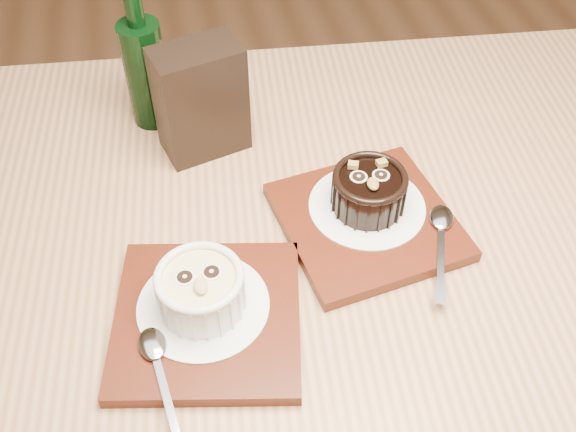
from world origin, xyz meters
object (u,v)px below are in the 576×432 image
ramekin_white (201,289)px  green_bottle (146,70)px  table (298,310)px  tray_left (207,318)px  ramekin_dark (369,189)px  condiment_stand (201,100)px  tray_right (367,222)px

ramekin_white → green_bottle: (-0.02, 0.32, 0.03)m
table → ramekin_white: ramekin_white is taller
tray_left → ramekin_dark: bearing=28.3°
tray_left → green_bottle: green_bottle is taller
ramekin_white → condiment_stand: bearing=80.5°
table → condiment_stand: size_ratio=9.11×
ramekin_dark → green_bottle: green_bottle is taller
condiment_stand → green_bottle: size_ratio=0.72×
table → ramekin_dark: (0.09, 0.05, 0.13)m
tray_left → tray_right: size_ratio=1.00×
table → ramekin_dark: size_ratio=15.58×
ramekin_white → tray_left: bearing=-80.7°
condiment_stand → table: bearing=-70.9°
tray_left → condiment_stand: (0.03, 0.26, 0.06)m
tray_right → condiment_stand: (-0.16, 0.17, 0.06)m
tray_left → ramekin_white: ramekin_white is taller
table → green_bottle: (-0.13, 0.27, 0.17)m
tray_left → ramekin_dark: size_ratio=2.20×
table → tray_left: bearing=-152.1°
ramekin_white → green_bottle: 0.32m
ramekin_white → ramekin_dark: ramekin_white is taller
tray_left → ramekin_white: bearing=100.8°
ramekin_white → green_bottle: bearing=92.6°
tray_left → green_bottle: (-0.03, 0.33, 0.07)m
ramekin_dark → tray_left: bearing=-145.3°
tray_left → ramekin_white: 0.04m
condiment_stand → green_bottle: 0.09m
ramekin_white → condiment_stand: size_ratio=0.61×
table → green_bottle: green_bottle is taller
tray_right → green_bottle: (-0.22, 0.24, 0.07)m
ramekin_dark → condiment_stand: 0.23m
table → ramekin_white: 0.18m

